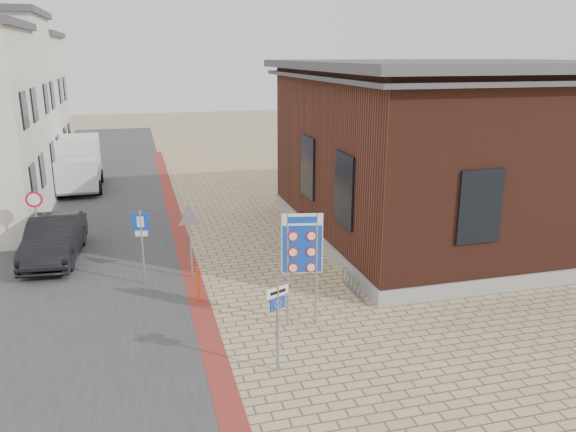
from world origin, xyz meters
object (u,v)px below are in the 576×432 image
box_truck (79,163)px  bollard (198,284)px  parking_sign (142,235)px  border_sign (302,246)px  sedan (54,239)px  essen_sign (277,313)px

box_truck → bollard: box_truck is taller
parking_sign → border_sign: bearing=-30.5°
border_sign → bollard: border_sign is taller
bollard → sedan: bearing=132.6°
essen_sign → bollard: 4.59m
sedan → bollard: size_ratio=4.36×
border_sign → parking_sign: (-4.00, 4.00, -0.63)m
parking_sign → sedan: bearing=147.8°
box_truck → bollard: (4.50, -16.14, -0.87)m
sedan → box_truck: size_ratio=0.88×
box_truck → essen_sign: box_truck is taller
sedan → border_sign: bearing=-42.0°
box_truck → parking_sign: size_ratio=2.16×
border_sign → box_truck: bearing=122.0°
sedan → box_truck: bearing=93.8°
border_sign → parking_sign: 5.69m
sedan → essen_sign: bearing=-53.8°
box_truck → essen_sign: 21.25m
parking_sign → essen_sign: bearing=-50.2°
border_sign → bollard: size_ratio=2.95×
sedan → border_sign: border_sign is taller
border_sign → parking_sign: border_sign is taller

